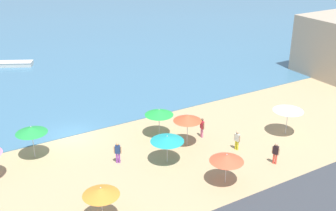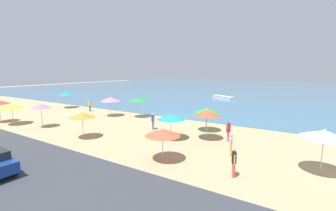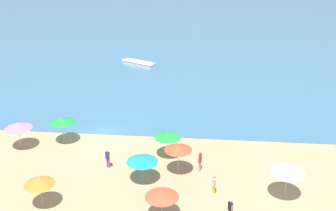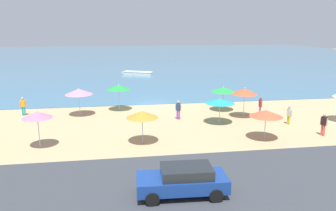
% 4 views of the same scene
% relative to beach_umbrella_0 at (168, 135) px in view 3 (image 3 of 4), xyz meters
% --- Properties ---
extents(ground_plane, '(160.00, 160.00, 0.00)m').
position_rel_beach_umbrella_0_xyz_m(ground_plane, '(-6.39, 3.56, -2.09)').
color(ground_plane, tan).
extents(sea, '(150.00, 110.00, 0.05)m').
position_rel_beach_umbrella_0_xyz_m(sea, '(-6.39, 58.56, -2.06)').
color(sea, teal).
rests_on(sea, ground_plane).
extents(beach_umbrella_0, '(2.35, 2.35, 2.37)m').
position_rel_beach_umbrella_0_xyz_m(beach_umbrella_0, '(0.00, 0.00, 0.00)').
color(beach_umbrella_0, '#B2B2B7').
rests_on(beach_umbrella_0, ground_plane).
extents(beach_umbrella_1, '(2.43, 2.43, 2.55)m').
position_rel_beach_umbrella_0_xyz_m(beach_umbrella_1, '(-13.37, 0.31, 0.13)').
color(beach_umbrella_1, '#B2B2B7').
rests_on(beach_umbrella_1, ground_plane).
extents(beach_umbrella_4, '(2.31, 2.31, 2.23)m').
position_rel_beach_umbrella_0_xyz_m(beach_umbrella_4, '(0.39, -8.37, -0.16)').
color(beach_umbrella_4, '#B2B2B7').
rests_on(beach_umbrella_4, ground_plane).
extents(beach_umbrella_5, '(2.50, 2.50, 2.67)m').
position_rel_beach_umbrella_0_xyz_m(beach_umbrella_5, '(9.20, -5.20, 0.28)').
color(beach_umbrella_5, '#B2B2B7').
rests_on(beach_umbrella_5, ground_plane).
extents(beach_umbrella_6, '(2.33, 2.33, 2.59)m').
position_rel_beach_umbrella_0_xyz_m(beach_umbrella_6, '(-9.83, 1.67, 0.20)').
color(beach_umbrella_6, '#B2B2B7').
rests_on(beach_umbrella_6, ground_plane).
extents(beach_umbrella_7, '(2.23, 2.23, 2.71)m').
position_rel_beach_umbrella_0_xyz_m(beach_umbrella_7, '(1.08, -2.56, 0.29)').
color(beach_umbrella_7, '#B2B2B7').
rests_on(beach_umbrella_7, ground_plane).
extents(beach_umbrella_9, '(2.47, 2.47, 2.17)m').
position_rel_beach_umbrella_0_xyz_m(beach_umbrella_9, '(-1.61, -4.01, -0.17)').
color(beach_umbrella_9, '#B2B2B7').
rests_on(beach_umbrella_9, ground_plane).
extents(beach_umbrella_11, '(2.18, 2.18, 2.38)m').
position_rel_beach_umbrella_0_xyz_m(beach_umbrella_11, '(-8.31, -7.88, -0.01)').
color(beach_umbrella_11, '#B2B2B7').
rests_on(beach_umbrella_11, ground_plane).
extents(bather_0, '(0.49, 0.38, 1.67)m').
position_rel_beach_umbrella_0_xyz_m(bather_0, '(-4.77, -2.27, -1.15)').
color(bather_0, purple).
rests_on(bather_0, ground_plane).
extents(bather_1, '(0.27, 0.56, 1.70)m').
position_rel_beach_umbrella_0_xyz_m(bather_1, '(2.85, -2.08, -1.13)').
color(bather_1, pink).
rests_on(bather_1, ground_plane).
extents(bather_2, '(0.34, 0.53, 1.69)m').
position_rel_beach_umbrella_0_xyz_m(bather_2, '(5.03, -8.24, -1.14)').
color(bather_2, '#EE4B3B').
rests_on(bather_2, ground_plane).
extents(bather_4, '(0.29, 0.56, 1.60)m').
position_rel_beach_umbrella_0_xyz_m(bather_4, '(3.98, -5.17, -1.19)').
color(bather_4, gold).
rests_on(bather_4, ground_plane).
extents(skiff_nearshore, '(5.28, 3.56, 0.56)m').
position_rel_beach_umbrella_0_xyz_m(skiff_nearshore, '(-6.57, 25.36, -1.75)').
color(skiff_nearshore, silver).
rests_on(skiff_nearshore, sea).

